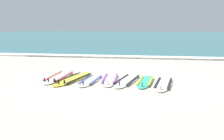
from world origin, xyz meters
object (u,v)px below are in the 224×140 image
at_px(surfboard_1, 74,78).
at_px(surfboard_2, 91,80).
at_px(surfboard_0, 59,77).
at_px(surfboard_4, 127,80).
at_px(surfboard_5, 145,81).
at_px(surfboard_3, 110,79).
at_px(surfboard_6, 164,84).

distance_m(surfboard_1, surfboard_2, 0.70).
height_order(surfboard_0, surfboard_2, same).
xyz_separation_m(surfboard_0, surfboard_4, (2.56, -0.21, -0.00)).
distance_m(surfboard_0, surfboard_5, 3.20).
height_order(surfboard_0, surfboard_5, same).
relative_size(surfboard_2, surfboard_5, 1.01).
relative_size(surfboard_2, surfboard_3, 0.91).
height_order(surfboard_0, surfboard_3, same).
bearing_deg(surfboard_2, surfboard_5, 2.82).
bearing_deg(surfboard_2, surfboard_1, 165.08).
bearing_deg(surfboard_6, surfboard_4, 166.17).
distance_m(surfboard_0, surfboard_2, 1.37).
relative_size(surfboard_3, surfboard_4, 0.95).
distance_m(surfboard_4, surfboard_5, 0.63).
bearing_deg(surfboard_2, surfboard_3, 21.16).
bearing_deg(surfboard_4, surfboard_2, -171.87).
xyz_separation_m(surfboard_0, surfboard_1, (0.63, -0.21, -0.00)).
relative_size(surfboard_1, surfboard_4, 1.09).
xyz_separation_m(surfboard_2, surfboard_5, (1.88, 0.09, 0.00)).
xyz_separation_m(surfboard_1, surfboard_5, (2.56, -0.09, -0.00)).
distance_m(surfboard_1, surfboard_3, 1.32).
distance_m(surfboard_2, surfboard_6, 2.48).
height_order(surfboard_4, surfboard_5, same).
height_order(surfboard_3, surfboard_6, same).
bearing_deg(surfboard_0, surfboard_2, -16.44).
bearing_deg(surfboard_0, surfboard_5, -5.27).
height_order(surfboard_1, surfboard_2, same).
bearing_deg(surfboard_6, surfboard_3, 168.59).
xyz_separation_m(surfboard_3, surfboard_4, (0.61, -0.07, -0.00)).
bearing_deg(surfboard_3, surfboard_0, 175.95).
relative_size(surfboard_5, surfboard_6, 0.92).
relative_size(surfboard_0, surfboard_4, 1.04).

